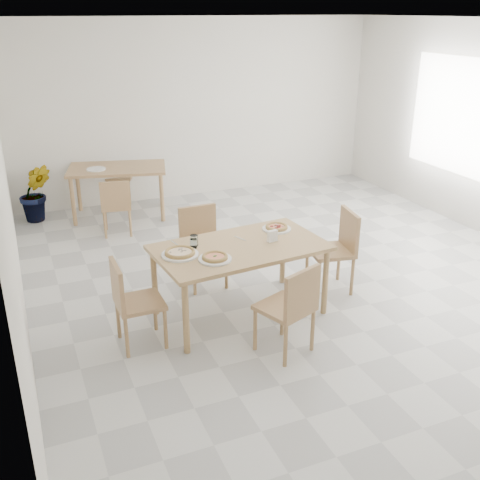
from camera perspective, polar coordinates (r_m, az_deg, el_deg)
name	(u,v)px	position (r m, az deg, el deg)	size (l,w,h in m)	color
main_table	(240,253)	(5.51, 0.00, -1.30)	(1.74, 1.09, 0.75)	tan
chair_south	(292,304)	(4.96, 5.28, -6.53)	(0.55, 0.55, 0.87)	#AB8155
chair_north	(201,240)	(6.26, -3.95, -0.01)	(0.44, 0.44, 0.88)	#AB8155
chair_west	(131,298)	(5.16, -11.05, -5.83)	(0.42, 0.42, 0.84)	#AB8155
chair_east	(338,245)	(6.18, 9.94, -0.49)	(0.52, 0.52, 0.90)	#AB8155
plate_margherita	(215,259)	(5.18, -2.56, -1.95)	(0.31, 0.31, 0.02)	white
plate_mushroom	(180,254)	(5.30, -6.11, -1.47)	(0.35, 0.35, 0.02)	white
plate_pepperoni	(277,229)	(5.89, 3.73, 1.14)	(0.30, 0.30, 0.02)	white
pizza_margherita	(215,257)	(5.17, -2.56, -1.72)	(0.25, 0.25, 0.03)	tan
pizza_mushroom	(180,252)	(5.29, -6.12, -1.24)	(0.35, 0.35, 0.03)	tan
pizza_pepperoni	(277,227)	(5.88, 3.74, 1.35)	(0.29, 0.29, 0.03)	tan
tumbler_a	(194,243)	(5.44, -4.74, -0.35)	(0.07, 0.07, 0.09)	white
tumbler_b	(194,240)	(5.49, -4.69, -0.03)	(0.08, 0.08, 0.11)	white
napkin_holder	(272,237)	(5.55, 3.32, 0.34)	(0.12, 0.07, 0.12)	silver
fork_a	(240,238)	(5.65, 0.01, 0.16)	(0.01, 0.17, 0.01)	silver
fork_b	(176,244)	(5.56, -6.57, -0.38)	(0.02, 0.19, 0.01)	silver
second_table	(117,173)	(8.49, -12.35, 6.65)	(1.55, 1.12, 0.75)	#AB8155
chair_back_s	(116,203)	(7.78, -12.48, 3.66)	(0.46, 0.46, 0.79)	#AB8155
chair_back_n	(121,172)	(9.29, -11.99, 6.77)	(0.52, 0.52, 0.80)	#AB8155
plate_empty	(96,169)	(8.39, -14.41, 6.99)	(0.27, 0.27, 0.02)	white
potted_plant	(36,193)	(8.68, -20.05, 4.52)	(0.47, 0.38, 0.85)	#2C6C20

